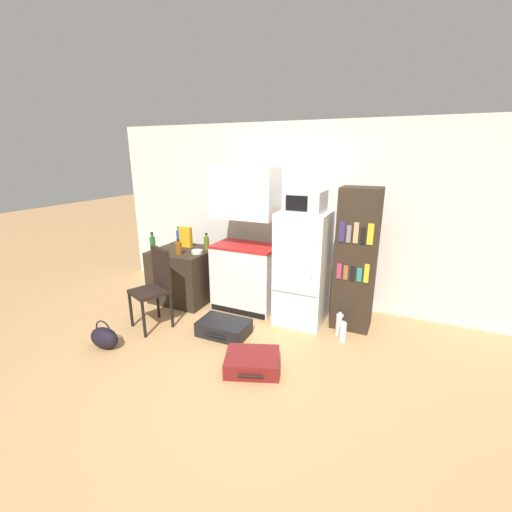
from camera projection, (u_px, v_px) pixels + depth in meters
The scene contains 19 objects.
ground_plane at pixel (234, 368), 3.49m from camera, with size 24.00×24.00×0.00m, color tan.
wall_back at pixel (312, 216), 4.78m from camera, with size 6.40×0.10×2.51m.
side_table at pixel (184, 275), 5.03m from camera, with size 0.82×0.76×0.76m.
kitchen_hutch at pixel (245, 246), 4.60m from camera, with size 0.87×0.53×1.94m.
refrigerator at pixel (303, 268), 4.30m from camera, with size 0.60×0.62×1.43m.
microwave at pixel (305, 201), 4.05m from camera, with size 0.44×0.44×0.25m.
bookshelf at pixel (356, 260), 4.10m from camera, with size 0.46×0.38×1.73m.
bottle_blue_soda at pixel (179, 236), 5.28m from camera, with size 0.09×0.09×0.25m.
bottle_olive_oil at pixel (207, 243), 4.89m from camera, with size 0.07×0.07×0.25m.
bottle_green_tall at pixel (153, 245), 4.71m from camera, with size 0.07×0.07×0.30m.
bottle_amber_beer at pixel (179, 248), 4.67m from camera, with size 0.09×0.09×0.22m.
bowl at pixel (197, 252), 4.74m from camera, with size 0.16×0.16×0.04m.
cereal_box at pixel (186, 237), 5.03m from camera, with size 0.19×0.07×0.30m.
chair at pixel (156, 281), 4.21m from camera, with size 0.52×0.52×0.99m.
suitcase_large_flat at pixel (224, 328), 4.11m from camera, with size 0.60×0.43×0.18m.
suitcase_small_flat at pixel (252, 362), 3.45m from camera, with size 0.66×0.59×0.16m.
handbag at pixel (104, 338), 3.82m from camera, with size 0.36×0.20×0.33m.
water_bottle_front at pixel (343, 331), 3.96m from camera, with size 0.08×0.08×0.29m.
water_bottle_middle at pixel (339, 324), 4.09m from camera, with size 0.08×0.08×0.33m.
Camera 1 is at (1.46, -2.64, 2.11)m, focal length 24.00 mm.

